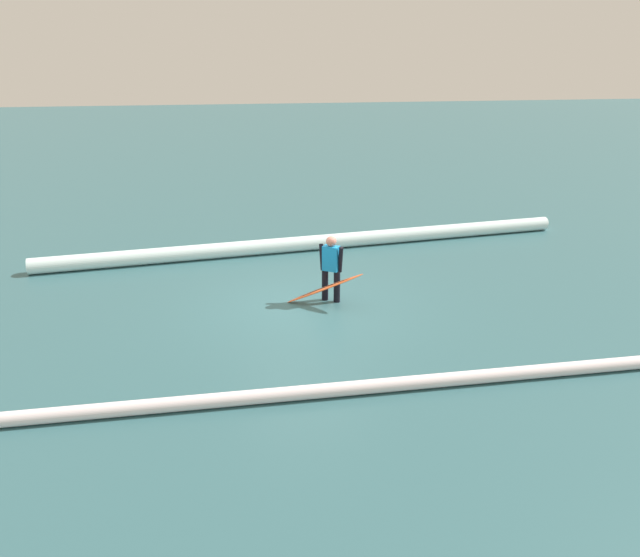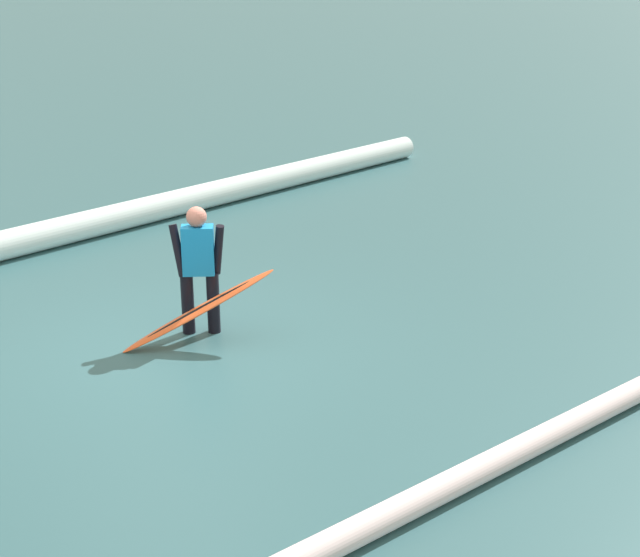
# 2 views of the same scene
# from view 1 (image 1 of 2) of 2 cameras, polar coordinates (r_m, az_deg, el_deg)

# --- Properties ---
(ground_plane) EXTENTS (153.65, 153.65, 0.00)m
(ground_plane) POSITION_cam_1_polar(r_m,az_deg,el_deg) (12.78, -1.48, -2.48)
(ground_plane) COLOR #315D63
(surfer) EXTENTS (0.42, 0.48, 1.44)m
(surfer) POSITION_cam_1_polar(r_m,az_deg,el_deg) (12.71, 1.06, 1.27)
(surfer) COLOR black
(surfer) RESTS_ON ground_plane
(surfboard) EXTENTS (1.57, 0.99, 0.82)m
(surfboard) POSITION_cam_1_polar(r_m,az_deg,el_deg) (12.56, 0.42, -0.94)
(surfboard) COLOR #E55926
(surfboard) RESTS_ON ground_plane
(wave_crest_foreground) EXTENTS (14.71, 1.21, 0.40)m
(wave_crest_foreground) POSITION_cam_1_polar(r_m,az_deg,el_deg) (16.62, -0.21, 3.45)
(wave_crest_foreground) COLOR white
(wave_crest_foreground) RESTS_ON ground_plane
(wave_crest_midground) EXTENTS (23.05, 1.77, 0.22)m
(wave_crest_midground) POSITION_cam_1_polar(r_m,az_deg,el_deg) (10.39, 19.51, -8.34)
(wave_crest_midground) COLOR white
(wave_crest_midground) RESTS_ON ground_plane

